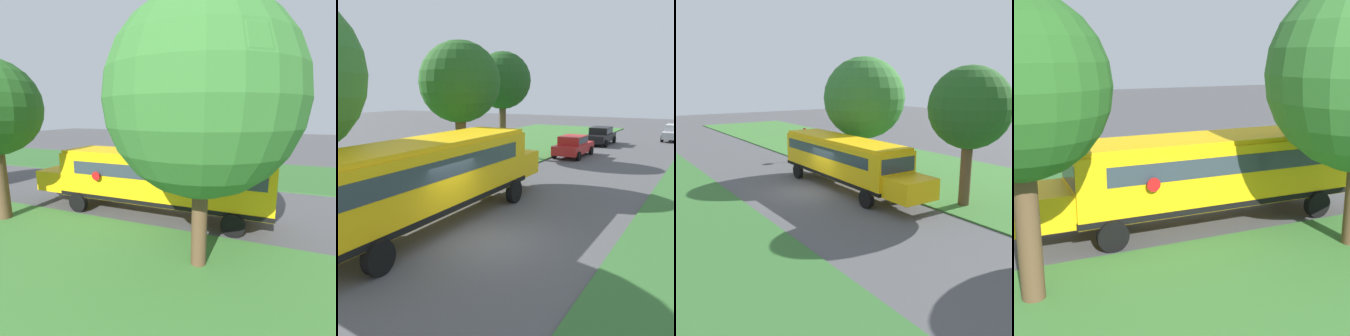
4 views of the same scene
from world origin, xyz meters
TOP-DOWN VIEW (x-y plane):
  - ground_plane at (0.00, 0.00)m, footprint 120.00×120.00m
  - grass_verge at (-10.00, 0.00)m, footprint 12.00×80.00m
  - grass_far_side at (9.00, 0.00)m, footprint 10.00×80.00m
  - school_bus at (-2.37, 0.55)m, footprint 2.84×12.42m
  - oak_tree_beside_bus at (-6.36, -2.76)m, footprint 5.85×5.85m

SIDE VIEW (x-z plane):
  - ground_plane at x=0.00m, z-range 0.00..0.00m
  - grass_far_side at x=9.00m, z-range 0.00..0.07m
  - grass_verge at x=-10.00m, z-range 0.00..0.08m
  - school_bus at x=-2.37m, z-range 0.34..3.50m
  - oak_tree_beside_bus at x=-6.36m, z-range 1.31..9.63m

